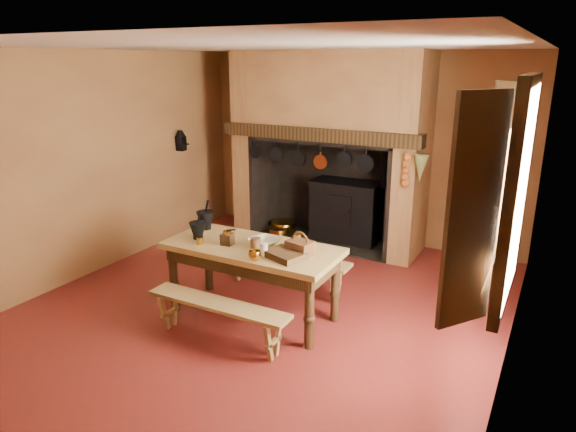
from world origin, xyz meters
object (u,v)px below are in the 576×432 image
(iron_range, at_px, (347,211))
(coffee_grinder, at_px, (227,238))
(wicker_basket, at_px, (300,247))
(bench_front, at_px, (218,312))
(mixing_bowl, at_px, (264,242))
(work_table, at_px, (252,257))

(iron_range, height_order, coffee_grinder, iron_range)
(wicker_basket, bearing_deg, bench_front, -118.03)
(bench_front, xyz_separation_m, wicker_basket, (0.56, 0.65, 0.57))
(bench_front, distance_m, wicker_basket, 1.02)
(iron_range, xyz_separation_m, wicker_basket, (0.59, -2.69, 0.40))
(iron_range, relative_size, wicker_basket, 5.51)
(coffee_grinder, relative_size, mixing_bowl, 0.61)
(coffee_grinder, bearing_deg, bench_front, -72.88)
(mixing_bowl, xyz_separation_m, wicker_basket, (0.45, -0.05, 0.04))
(coffee_grinder, height_order, mixing_bowl, coffee_grinder)
(bench_front, relative_size, wicker_basket, 5.24)
(wicker_basket, bearing_deg, iron_range, 115.08)
(coffee_grinder, bearing_deg, iron_range, 78.30)
(coffee_grinder, height_order, wicker_basket, wicker_basket)
(iron_range, distance_m, wicker_basket, 2.79)
(work_table, bearing_deg, coffee_grinder, -159.28)
(work_table, height_order, bench_front, work_table)
(mixing_bowl, bearing_deg, iron_range, 92.90)
(work_table, xyz_separation_m, bench_front, (0.00, -0.63, -0.36))
(bench_front, height_order, mixing_bowl, mixing_bowl)
(coffee_grinder, bearing_deg, work_table, 13.48)
(iron_range, distance_m, mixing_bowl, 2.67)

